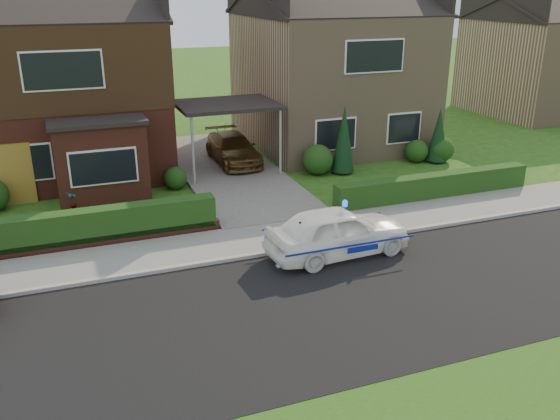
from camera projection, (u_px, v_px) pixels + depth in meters
name	position (u px, v px, depth m)	size (l,w,h in m)	color
ground	(356.00, 299.00, 14.18)	(120.00, 120.00, 0.00)	#214C14
road	(356.00, 299.00, 14.18)	(60.00, 6.00, 0.02)	black
kerb	(306.00, 247.00, 16.83)	(60.00, 0.16, 0.12)	#9E9993
sidewalk	(292.00, 234.00, 17.75)	(60.00, 2.00, 0.10)	slate
driveway	(228.00, 170.00, 23.77)	(3.80, 12.00, 0.12)	#666059
house_left	(62.00, 73.00, 23.05)	(7.50, 9.53, 7.25)	brown
house_right	(330.00, 63.00, 27.01)	(7.50, 8.06, 7.25)	#9E7F61
carport_link	(227.00, 106.00, 22.80)	(3.80, 3.00, 2.77)	black
dwarf_wall	(88.00, 242.00, 16.83)	(7.70, 0.25, 0.36)	brown
hedge_left	(88.00, 246.00, 17.03)	(7.50, 0.55, 0.90)	black
hedge_right	(432.00, 199.00, 20.77)	(7.50, 0.55, 0.80)	black
shrub_left_mid	(132.00, 179.00, 20.75)	(1.32, 1.32, 1.32)	black
shrub_left_near	(176.00, 178.00, 21.62)	(0.84, 0.84, 0.84)	black
shrub_right_near	(318.00, 160.00, 23.23)	(1.20, 1.20, 1.20)	black
shrub_right_mid	(417.00, 151.00, 24.89)	(0.96, 0.96, 0.96)	black
shrub_right_far	(441.00, 149.00, 24.93)	(1.08, 1.08, 1.08)	black
conifer_a	(344.00, 141.00, 23.14)	(0.90, 0.90, 2.60)	black
conifer_b	(438.00, 137.00, 24.67)	(0.90, 0.90, 2.20)	black
neighbour_right	(540.00, 67.00, 33.83)	(6.50, 7.00, 5.20)	#9E7F61
police_car	(338.00, 232.00, 16.25)	(3.73, 4.16, 1.55)	white
driveway_car	(233.00, 149.00, 24.42)	(1.62, 3.98, 1.16)	brown
potted_plant_a	(72.00, 200.00, 19.60)	(0.40, 0.27, 0.75)	gray
potted_plant_b	(122.00, 191.00, 20.47)	(0.31, 0.39, 0.70)	gray
potted_plant_c	(137.00, 220.00, 17.87)	(0.44, 0.44, 0.79)	gray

